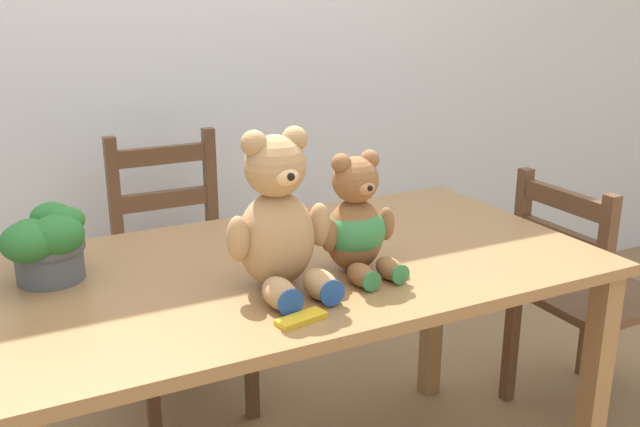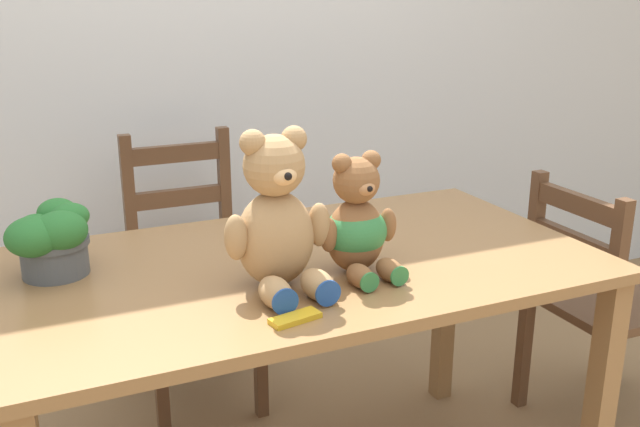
{
  "view_description": "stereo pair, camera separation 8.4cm",
  "coord_description": "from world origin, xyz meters",
  "px_view_note": "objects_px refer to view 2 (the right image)",
  "views": [
    {
      "loc": [
        -0.73,
        -1.12,
        1.44
      ],
      "look_at": [
        -0.0,
        0.3,
        0.94
      ],
      "focal_mm": 40.0,
      "sensor_mm": 36.0,
      "label": 1
    },
    {
      "loc": [
        -0.66,
        -1.16,
        1.44
      ],
      "look_at": [
        -0.0,
        0.3,
        0.94
      ],
      "focal_mm": 40.0,
      "sensor_mm": 36.0,
      "label": 2
    }
  ],
  "objects_px": {
    "teddy_bear_left": "(277,221)",
    "potted_plant": "(51,238)",
    "wooden_chair_behind": "(191,280)",
    "chocolate_bar": "(295,318)",
    "wooden_chair_side": "(600,304)",
    "teddy_bear_right": "(357,225)"
  },
  "relations": [
    {
      "from": "wooden_chair_behind",
      "to": "chocolate_bar",
      "type": "relative_size",
      "value": 8.77
    },
    {
      "from": "teddy_bear_right",
      "to": "chocolate_bar",
      "type": "height_order",
      "value": "teddy_bear_right"
    },
    {
      "from": "wooden_chair_behind",
      "to": "potted_plant",
      "type": "distance_m",
      "value": 0.87
    },
    {
      "from": "wooden_chair_side",
      "to": "potted_plant",
      "type": "distance_m",
      "value": 1.72
    },
    {
      "from": "wooden_chair_side",
      "to": "chocolate_bar",
      "type": "height_order",
      "value": "wooden_chair_side"
    },
    {
      "from": "teddy_bear_right",
      "to": "chocolate_bar",
      "type": "xyz_separation_m",
      "value": [
        -0.24,
        -0.19,
        -0.11
      ]
    },
    {
      "from": "teddy_bear_right",
      "to": "potted_plant",
      "type": "height_order",
      "value": "teddy_bear_right"
    },
    {
      "from": "teddy_bear_left",
      "to": "potted_plant",
      "type": "bearing_deg",
      "value": -32.19
    },
    {
      "from": "wooden_chair_behind",
      "to": "chocolate_bar",
      "type": "distance_m",
      "value": 1.11
    },
    {
      "from": "teddy_bear_left",
      "to": "potted_plant",
      "type": "distance_m",
      "value": 0.55
    },
    {
      "from": "teddy_bear_left",
      "to": "chocolate_bar",
      "type": "relative_size",
      "value": 3.36
    },
    {
      "from": "teddy_bear_right",
      "to": "potted_plant",
      "type": "relative_size",
      "value": 1.39
    },
    {
      "from": "teddy_bear_right",
      "to": "wooden_chair_behind",
      "type": "bearing_deg",
      "value": -79.51
    },
    {
      "from": "wooden_chair_behind",
      "to": "teddy_bear_left",
      "type": "height_order",
      "value": "teddy_bear_left"
    },
    {
      "from": "potted_plant",
      "to": "wooden_chair_side",
      "type": "bearing_deg",
      "value": -4.35
    },
    {
      "from": "wooden_chair_side",
      "to": "teddy_bear_right",
      "type": "bearing_deg",
      "value": -81.69
    },
    {
      "from": "wooden_chair_side",
      "to": "potted_plant",
      "type": "xyz_separation_m",
      "value": [
        -1.66,
        0.13,
        0.43
      ]
    },
    {
      "from": "teddy_bear_left",
      "to": "potted_plant",
      "type": "xyz_separation_m",
      "value": [
        -0.47,
        0.28,
        -0.06
      ]
    },
    {
      "from": "potted_plant",
      "to": "chocolate_bar",
      "type": "distance_m",
      "value": 0.64
    },
    {
      "from": "teddy_bear_left",
      "to": "potted_plant",
      "type": "height_order",
      "value": "teddy_bear_left"
    },
    {
      "from": "wooden_chair_side",
      "to": "teddy_bear_left",
      "type": "height_order",
      "value": "teddy_bear_left"
    },
    {
      "from": "wooden_chair_behind",
      "to": "teddy_bear_right",
      "type": "xyz_separation_m",
      "value": [
        0.21,
        -0.87,
        0.44
      ]
    }
  ]
}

